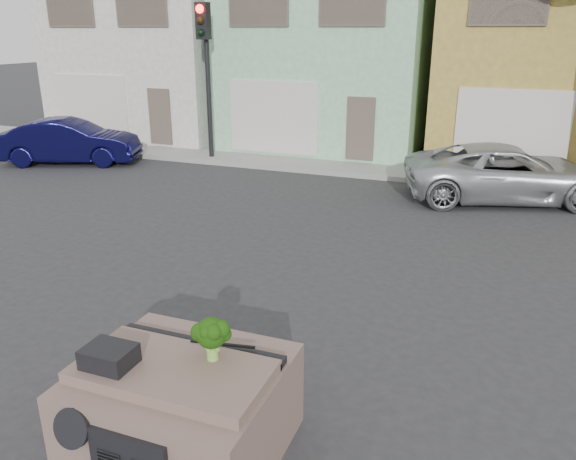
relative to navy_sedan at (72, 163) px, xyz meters
The scene contains 12 objects.
ground_plane 13.08m from the navy_sedan, 35.21° to the right, with size 120.00×120.00×0.00m, color #303033.
sidewalk 11.09m from the navy_sedan, 15.46° to the left, with size 40.00×3.00×0.15m, color gray.
townhouse_white 7.92m from the navy_sedan, 92.55° to the left, with size 7.20×8.20×7.55m, color silver.
townhouse_mint 10.69m from the navy_sedan, 44.06° to the left, with size 7.20×8.20×7.55m, color #97D4A3.
townhouse_tan 16.69m from the navy_sedan, 25.34° to the left, with size 7.20×8.20×7.55m, color #B09541.
navy_sedan is the anchor object (origin of this frame).
silver_pickup 13.68m from the navy_sedan, ahead, with size 2.40×5.21×1.45m, color #B5B9BD.
traffic_signal 5.28m from the navy_sedan, 25.04° to the left, with size 0.40×0.40×5.10m, color black.
car_dashboard 15.02m from the navy_sedan, 44.60° to the right, with size 2.00×1.80×1.12m, color #745A50.
instrument_hump 14.91m from the navy_sedan, 47.14° to the right, with size 0.48×0.38×0.20m, color black.
wiper_arm 15.00m from the navy_sedan, 42.81° to the right, with size 0.70×0.03×0.02m, color black.
broccoli 15.22m from the navy_sedan, 43.49° to the right, with size 0.38×0.38×0.47m, color #143608.
Camera 1 is at (2.76, -7.15, 4.22)m, focal length 35.00 mm.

